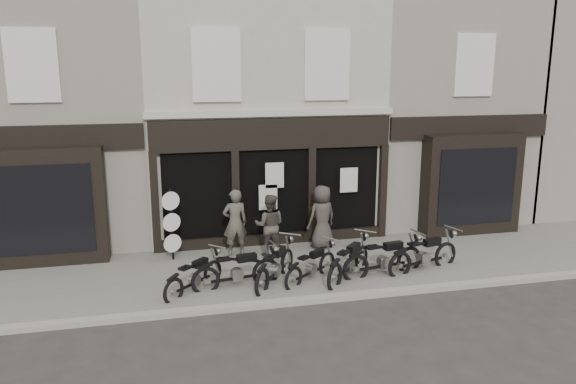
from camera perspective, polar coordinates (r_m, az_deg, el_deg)
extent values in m
plane|color=#2D2B28|center=(14.46, 0.98, -9.20)|extent=(90.00, 90.00, 0.00)
cube|color=#68645C|center=(15.25, 0.15, -7.75)|extent=(30.00, 4.20, 0.12)
cube|color=gray|center=(13.32, 2.31, -10.90)|extent=(30.00, 0.25, 0.13)
cube|color=#B7AF9D|center=(19.32, -3.38, 8.90)|extent=(7.20, 6.00, 8.20)
cube|color=black|center=(16.37, -1.49, 5.91)|extent=(7.10, 0.18, 0.90)
cube|color=black|center=(16.77, -1.49, -0.69)|extent=(6.50, 0.10, 2.95)
cube|color=black|center=(17.05, -1.42, -4.93)|extent=(7.10, 0.20, 0.44)
cube|color=#B9B0A0|center=(16.33, -1.52, 8.02)|extent=(7.30, 0.22, 0.18)
cube|color=silver|center=(16.03, -7.30, 12.66)|extent=(1.35, 0.12, 2.00)
cube|color=black|center=(16.06, -7.31, 12.66)|extent=(1.05, 0.06, 1.70)
cube|color=silver|center=(16.67, 3.98, 12.73)|extent=(1.35, 0.12, 2.00)
cube|color=black|center=(16.70, 3.95, 12.74)|extent=(1.05, 0.06, 1.70)
cube|color=black|center=(16.36, -13.35, -1.21)|extent=(0.22, 0.22, 3.00)
cube|color=black|center=(16.50, -5.35, -0.79)|extent=(0.22, 0.22, 3.00)
cube|color=black|center=(16.95, 2.37, -0.38)|extent=(0.22, 0.22, 3.00)
cube|color=black|center=(17.69, 9.57, 0.02)|extent=(0.22, 0.22, 3.00)
cube|color=beige|center=(16.44, -1.38, 1.71)|extent=(0.55, 0.04, 0.75)
cube|color=beige|center=(17.10, 6.20, 1.22)|extent=(0.55, 0.04, 0.75)
cube|color=beige|center=(16.54, -2.04, -0.53)|extent=(0.55, 0.04, 0.75)
cube|color=gray|center=(19.28, -22.50, 7.95)|extent=(5.50, 6.00, 8.20)
cube|color=black|center=(16.37, -23.57, -1.41)|extent=(3.20, 0.70, 3.20)
cube|color=black|center=(16.03, -23.78, -1.71)|extent=(2.60, 0.06, 2.40)
cube|color=black|center=(16.35, -23.96, 4.98)|extent=(5.40, 0.16, 0.70)
cube|color=silver|center=(16.24, -24.57, 11.63)|extent=(1.30, 0.10, 1.90)
cube|color=black|center=(16.27, -24.55, 11.63)|extent=(1.00, 0.06, 1.60)
cube|color=gray|center=(21.34, 13.89, 8.93)|extent=(5.50, 6.00, 8.20)
cube|color=black|center=(18.75, 18.10, 0.75)|extent=(3.20, 0.70, 3.20)
cube|color=black|center=(18.46, 18.65, 0.52)|extent=(2.60, 0.06, 2.40)
cube|color=black|center=(18.73, 18.01, 6.33)|extent=(5.40, 0.16, 0.70)
cube|color=silver|center=(18.63, 18.40, 12.14)|extent=(1.30, 0.10, 1.90)
cube|color=black|center=(18.66, 18.36, 12.14)|extent=(1.00, 0.06, 1.60)
torus|color=black|center=(14.34, -7.67, -8.14)|extent=(0.53, 0.52, 0.65)
torus|color=black|center=(13.39, -11.55, -9.86)|extent=(0.53, 0.52, 0.65)
cube|color=black|center=(13.87, -9.53, -9.12)|extent=(0.85, 0.83, 0.06)
cube|color=gray|center=(13.85, -9.49, -8.80)|extent=(0.29, 0.28, 0.25)
cube|color=black|center=(13.88, -8.91, -7.12)|extent=(0.43, 0.43, 0.16)
cube|color=black|center=(13.50, -10.43, -7.60)|extent=(0.34, 0.34, 0.06)
cylinder|color=gray|center=(14.28, -7.20, -5.51)|extent=(0.41, 0.42, 0.03)
torus|color=black|center=(14.17, -2.27, -8.13)|extent=(0.73, 0.21, 0.72)
torus|color=black|center=(13.75, -8.38, -8.94)|extent=(0.73, 0.21, 0.72)
cube|color=black|center=(13.96, -5.27, -8.70)|extent=(1.26, 0.26, 0.06)
cube|color=gray|center=(13.93, -5.19, -8.37)|extent=(0.28, 0.23, 0.28)
cube|color=black|center=(13.87, -4.22, -6.68)|extent=(0.51, 0.26, 0.18)
cube|color=black|center=(13.69, -6.60, -6.80)|extent=(0.35, 0.26, 0.06)
cylinder|color=gray|center=(14.02, -1.40, -5.32)|extent=(0.14, 0.61, 0.04)
torus|color=black|center=(14.83, -0.14, -7.14)|extent=(0.50, 0.65, 0.73)
torus|color=black|center=(13.51, -2.65, -9.22)|extent=(0.50, 0.65, 0.73)
cube|color=black|center=(14.18, -1.33, -8.29)|extent=(0.78, 1.07, 0.06)
cube|color=gray|center=(14.17, -1.30, -7.94)|extent=(0.30, 0.32, 0.28)
cube|color=black|center=(14.25, -0.90, -6.08)|extent=(0.43, 0.51, 0.18)
cube|color=black|center=(13.72, -1.88, -6.66)|extent=(0.36, 0.38, 0.06)
cylinder|color=gray|center=(14.81, 0.21, -4.29)|extent=(0.53, 0.39, 0.04)
torus|color=black|center=(14.85, 3.97, -7.29)|extent=(0.57, 0.46, 0.65)
torus|color=black|center=(13.82, 0.56, -8.85)|extent=(0.57, 0.46, 0.65)
cube|color=black|center=(14.34, 2.33, -8.19)|extent=(0.94, 0.73, 0.06)
cube|color=gray|center=(14.33, 2.38, -7.88)|extent=(0.29, 0.28, 0.25)
cube|color=black|center=(14.38, 2.95, -6.27)|extent=(0.45, 0.40, 0.16)
cube|color=black|center=(13.96, 1.63, -6.68)|extent=(0.35, 0.33, 0.06)
cylinder|color=gray|center=(14.81, 4.48, -4.77)|extent=(0.36, 0.46, 0.03)
torus|color=black|center=(15.19, 7.42, -6.75)|extent=(0.58, 0.59, 0.73)
torus|color=black|center=(13.85, 4.77, -8.65)|extent=(0.58, 0.59, 0.73)
cube|color=black|center=(14.53, 6.15, -7.82)|extent=(0.94, 0.96, 0.06)
cube|color=gray|center=(14.52, 6.20, -7.47)|extent=(0.32, 0.32, 0.28)
cube|color=black|center=(14.60, 6.67, -5.65)|extent=(0.48, 0.48, 0.18)
cube|color=black|center=(14.07, 5.64, -6.17)|extent=(0.38, 0.38, 0.06)
cylinder|color=gray|center=(15.17, 7.86, -3.94)|extent=(0.48, 0.47, 0.04)
torus|color=black|center=(15.27, 12.19, -6.78)|extent=(0.76, 0.24, 0.76)
torus|color=black|center=(14.43, 6.90, -7.75)|extent=(0.76, 0.24, 0.76)
cube|color=black|center=(14.85, 9.61, -7.42)|extent=(1.32, 0.29, 0.07)
cube|color=gray|center=(14.83, 9.70, -7.08)|extent=(0.30, 0.25, 0.29)
cube|color=black|center=(14.84, 10.63, -5.38)|extent=(0.54, 0.28, 0.19)
cube|color=black|center=(14.49, 8.58, -5.56)|extent=(0.37, 0.28, 0.07)
cylinder|color=gray|center=(15.18, 13.07, -4.01)|extent=(0.16, 0.64, 0.04)
torus|color=black|center=(15.89, 15.67, -6.21)|extent=(0.75, 0.31, 0.75)
torus|color=black|center=(14.84, 11.29, -7.34)|extent=(0.75, 0.31, 0.75)
cube|color=black|center=(15.37, 13.55, -6.91)|extent=(1.27, 0.43, 0.07)
cube|color=gray|center=(15.36, 13.63, -6.59)|extent=(0.31, 0.27, 0.29)
cube|color=black|center=(15.40, 14.43, -4.93)|extent=(0.54, 0.32, 0.19)
cube|color=black|center=(14.98, 12.73, -5.17)|extent=(0.38, 0.31, 0.07)
cylinder|color=gray|center=(15.84, 16.45, -3.55)|extent=(0.22, 0.62, 0.04)
imported|color=#4C493E|center=(15.87, -5.40, -3.11)|extent=(0.74, 0.52, 1.92)
imported|color=#433D36|center=(15.81, -1.89, -3.39)|extent=(1.01, 0.88, 1.77)
imported|color=#3C3632|center=(16.48, 3.46, -2.53)|extent=(1.07, 0.88, 1.88)
cylinder|color=black|center=(16.10, -11.56, -7.02)|extent=(0.33, 0.33, 0.06)
cylinder|color=black|center=(15.78, -11.73, -3.47)|extent=(0.06, 0.06, 2.13)
cylinder|color=black|center=(15.56, -11.85, -0.88)|extent=(0.50, 0.23, 0.52)
cylinder|color=silver|center=(15.54, -11.84, -0.90)|extent=(0.49, 0.20, 0.52)
cylinder|color=black|center=(15.71, -11.75, -3.01)|extent=(0.50, 0.23, 0.52)
cylinder|color=silver|center=(15.69, -11.74, -3.04)|extent=(0.49, 0.20, 0.52)
cylinder|color=black|center=(15.89, -11.65, -5.10)|extent=(0.50, 0.23, 0.52)
cylinder|color=silver|center=(15.86, -11.64, -5.13)|extent=(0.49, 0.20, 0.52)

